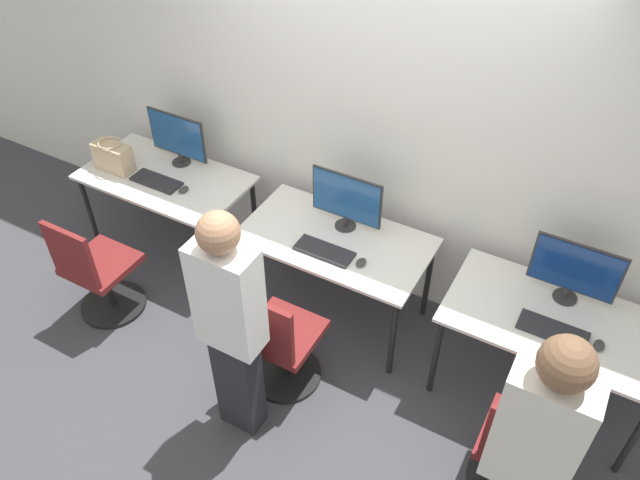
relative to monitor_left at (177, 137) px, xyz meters
name	(u,v)px	position (x,y,z in m)	size (l,w,h in m)	color
ground_plane	(310,343)	(1.48, -0.57, -0.96)	(20.00, 20.00, 0.00)	#3D3D42
wall_back	(372,119)	(1.48, 0.27, 0.44)	(12.00, 0.05, 2.80)	silver
desk_left	(166,184)	(0.00, -0.21, -0.30)	(1.28, 0.71, 0.72)	silver
monitor_left	(177,137)	(0.00, 0.00, 0.00)	(0.51, 0.15, 0.43)	#2D2D2D
keyboard_left	(156,181)	(0.00, -0.30, -0.22)	(0.40, 0.16, 0.02)	#262628
mouse_left	(184,190)	(0.25, -0.29, -0.22)	(0.06, 0.09, 0.03)	#333333
office_chair_left	(98,275)	(0.00, -1.03, -0.59)	(0.48, 0.48, 0.90)	black
desk_center	(335,246)	(1.48, -0.21, -0.30)	(1.28, 0.71, 0.72)	silver
monitor_center	(346,200)	(1.48, -0.06, 0.00)	(0.51, 0.15, 0.43)	#2D2D2D
keyboard_center	(324,251)	(1.48, -0.37, -0.22)	(0.40, 0.16, 0.02)	#262628
mouse_center	(361,262)	(1.74, -0.35, -0.22)	(0.06, 0.09, 0.03)	#333333
office_chair_center	(280,345)	(1.47, -0.93, -0.59)	(0.48, 0.48, 0.90)	black
person_center	(231,323)	(1.41, -1.30, -0.04)	(0.36, 0.22, 1.68)	#232328
desk_right	(554,327)	(2.96, -0.21, -0.30)	(1.28, 0.71, 0.72)	silver
monitor_right	(575,270)	(2.96, -0.01, 0.00)	(0.51, 0.15, 0.43)	#2D2D2D
keyboard_right	(553,330)	(2.96, -0.32, -0.22)	(0.40, 0.16, 0.02)	#262628
mouse_right	(599,345)	(3.21, -0.31, -0.22)	(0.06, 0.09, 0.03)	#333333
office_chair_right	(518,455)	(3.01, -0.95, -0.59)	(0.48, 0.48, 0.90)	black
person_right	(528,456)	(3.03, -1.32, -0.01)	(0.36, 0.23, 1.72)	#232328
handbag	(113,157)	(-0.38, -0.32, -0.12)	(0.30, 0.18, 0.25)	tan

